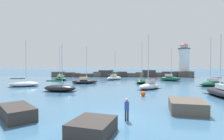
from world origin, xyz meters
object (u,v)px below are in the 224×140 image
at_px(sailboat_moored_3, 85,81).
at_px(sailboat_moored_8, 24,84).
at_px(sailboat_moored_0, 150,86).
at_px(sailboat_moored_2, 170,78).
at_px(sailboat_moored_4, 212,83).
at_px(sailboat_moored_1, 60,78).
at_px(sailboat_moored_5, 60,88).
at_px(sailboat_moored_6, 223,92).
at_px(mooring_buoy_orange_near, 143,94).
at_px(person_on_rocks, 127,108).
at_px(lighthouse, 184,62).
at_px(sailboat_moored_9, 142,81).
at_px(sailboat_moored_7, 114,78).

relative_size(sailboat_moored_3, sailboat_moored_8, 0.94).
relative_size(sailboat_moored_0, sailboat_moored_2, 1.09).
xyz_separation_m(sailboat_moored_0, sailboat_moored_4, (14.15, 5.69, -0.05)).
relative_size(sailboat_moored_1, sailboat_moored_5, 1.30).
bearing_deg(sailboat_moored_4, sailboat_moored_6, -111.89).
height_order(sailboat_moored_3, sailboat_moored_6, sailboat_moored_3).
distance_m(sailboat_moored_1, mooring_buoy_orange_near, 32.94).
distance_m(sailboat_moored_3, person_on_rocks, 29.13).
relative_size(lighthouse, sailboat_moored_4, 1.25).
height_order(sailboat_moored_2, mooring_buoy_orange_near, sailboat_moored_2).
distance_m(sailboat_moored_2, sailboat_moored_3, 23.99).
xyz_separation_m(sailboat_moored_0, sailboat_moored_3, (-14.04, 9.10, -0.09)).
xyz_separation_m(lighthouse, sailboat_moored_2, (-10.33, -18.11, -4.82)).
xyz_separation_m(sailboat_moored_9, mooring_buoy_orange_near, (-1.93, -18.06, -0.22)).
relative_size(sailboat_moored_6, mooring_buoy_orange_near, 9.67).
bearing_deg(lighthouse, sailboat_moored_9, -127.47).
distance_m(sailboat_moored_3, mooring_buoy_orange_near, 20.34).
bearing_deg(mooring_buoy_orange_near, sailboat_moored_3, 125.83).
bearing_deg(sailboat_moored_0, sailboat_moored_1, 141.96).
bearing_deg(person_on_rocks, lighthouse, 66.34).
relative_size(sailboat_moored_5, sailboat_moored_9, 0.77).
bearing_deg(sailboat_moored_8, sailboat_moored_4, 4.33).
bearing_deg(lighthouse, sailboat_moored_1, -157.40).
distance_m(sailboat_moored_4, sailboat_moored_5, 31.15).
distance_m(sailboat_moored_1, person_on_rocks, 40.87).
xyz_separation_m(sailboat_moored_6, sailboat_moored_8, (-34.23, 10.23, -0.12)).
height_order(sailboat_moored_0, sailboat_moored_6, sailboat_moored_0).
xyz_separation_m(sailboat_moored_2, sailboat_moored_8, (-33.88, -14.68, -0.16)).
relative_size(sailboat_moored_0, mooring_buoy_orange_near, 10.86).
xyz_separation_m(sailboat_moored_4, sailboat_moored_7, (-21.46, 14.36, 0.03)).
bearing_deg(person_on_rocks, sailboat_moored_7, 93.63).
bearing_deg(sailboat_moored_2, sailboat_moored_5, -138.99).
height_order(sailboat_moored_0, sailboat_moored_9, sailboat_moored_9).
relative_size(sailboat_moored_2, mooring_buoy_orange_near, 9.96).
height_order(sailboat_moored_9, mooring_buoy_orange_near, sailboat_moored_9).
height_order(sailboat_moored_1, sailboat_moored_9, sailboat_moored_9).
xyz_separation_m(sailboat_moored_6, sailboat_moored_9, (-9.04, 18.21, -0.10)).
distance_m(sailboat_moored_3, sailboat_moored_8, 13.04).
bearing_deg(sailboat_moored_0, sailboat_moored_7, 110.03).
distance_m(sailboat_moored_5, sailboat_moored_9, 20.97).
bearing_deg(sailboat_moored_8, sailboat_moored_0, -6.06).
bearing_deg(sailboat_moored_1, sailboat_moored_9, -17.86).
bearing_deg(lighthouse, sailboat_moored_4, -98.89).
distance_m(lighthouse, sailboat_moored_4, 30.55).
distance_m(sailboat_moored_6, sailboat_moored_7, 31.96).
bearing_deg(sailboat_moored_6, mooring_buoy_orange_near, 179.24).
relative_size(lighthouse, sailboat_moored_2, 1.41).
distance_m(sailboat_moored_2, mooring_buoy_orange_near, 26.94).
bearing_deg(mooring_buoy_orange_near, sailboat_moored_1, 129.46).
distance_m(sailboat_moored_1, sailboat_moored_5, 22.87).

